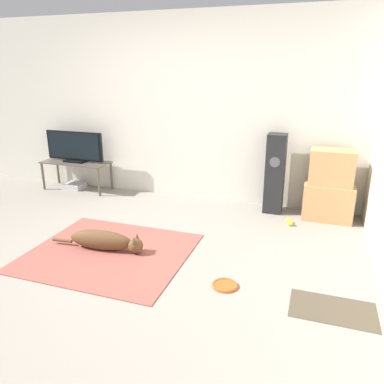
{
  "coord_description": "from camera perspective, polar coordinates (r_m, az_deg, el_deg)",
  "views": [
    {
      "loc": [
        1.94,
        -2.92,
        1.83
      ],
      "look_at": [
        0.61,
        0.99,
        0.45
      ],
      "focal_mm": 35.0,
      "sensor_mm": 36.0,
      "label": 1
    }
  ],
  "objects": [
    {
      "name": "cardboard_box_lower",
      "position": [
        5.0,
        19.98,
        -1.36
      ],
      "size": [
        0.6,
        0.38,
        0.46
      ],
      "color": "tan",
      "rests_on": "ground_plane"
    },
    {
      "name": "ground_plane",
      "position": [
        3.96,
        -13.24,
        -9.63
      ],
      "size": [
        12.0,
        12.0,
        0.0
      ],
      "primitive_type": "plane",
      "color": "gray"
    },
    {
      "name": "wall_back",
      "position": [
        5.41,
        -2.34,
        12.56
      ],
      "size": [
        8.0,
        0.06,
        2.55
      ],
      "color": "beige",
      "rests_on": "ground_plane"
    },
    {
      "name": "floor_speaker",
      "position": [
        4.97,
        12.53,
        2.73
      ],
      "size": [
        0.24,
        0.24,
        1.04
      ],
      "color": "black",
      "rests_on": "ground_plane"
    },
    {
      "name": "cardboard_box_upper",
      "position": [
        4.88,
        20.51,
        3.55
      ],
      "size": [
        0.52,
        0.33,
        0.43
      ],
      "color": "tan",
      "rests_on": "cardboard_box_lower"
    },
    {
      "name": "tennis_ball_near_speaker",
      "position": [
        4.71,
        14.77,
        -4.6
      ],
      "size": [
        0.07,
        0.07,
        0.07
      ],
      "color": "#C6E033",
      "rests_on": "ground_plane"
    },
    {
      "name": "area_rug",
      "position": [
        4.03,
        -12.46,
        -8.96
      ],
      "size": [
        1.61,
        1.42,
        0.01
      ],
      "color": "#934C42",
      "rests_on": "ground_plane"
    },
    {
      "name": "tv",
      "position": [
        6.02,
        -17.47,
        6.55
      ],
      "size": [
        0.96,
        0.2,
        0.47
      ],
      "color": "black",
      "rests_on": "tv_stand"
    },
    {
      "name": "tv_stand",
      "position": [
        6.08,
        -17.23,
        3.95
      ],
      "size": [
        1.06,
        0.42,
        0.45
      ],
      "color": "brown",
      "rests_on": "ground_plane"
    },
    {
      "name": "frisbee",
      "position": [
        3.4,
        5.03,
        -13.96
      ],
      "size": [
        0.22,
        0.22,
        0.03
      ],
      "color": "#DB511E",
      "rests_on": "ground_plane"
    },
    {
      "name": "game_console",
      "position": [
        6.25,
        -17.43,
        0.93
      ],
      "size": [
        0.3,
        0.27,
        0.08
      ],
      "color": "#B7B7BC",
      "rests_on": "ground_plane"
    },
    {
      "name": "dog",
      "position": [
        4.04,
        -13.11,
        -7.21
      ],
      "size": [
        1.03,
        0.24,
        0.21
      ],
      "color": "brown",
      "rests_on": "area_rug"
    },
    {
      "name": "door_mat",
      "position": [
        3.31,
        20.64,
        -16.4
      ],
      "size": [
        0.66,
        0.4,
        0.01
      ],
      "color": "#4C4233",
      "rests_on": "ground_plane"
    },
    {
      "name": "tennis_ball_by_boxes",
      "position": [
        4.78,
        14.5,
        -4.23
      ],
      "size": [
        0.07,
        0.07,
        0.07
      ],
      "color": "#C6E033",
      "rests_on": "ground_plane"
    }
  ]
}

